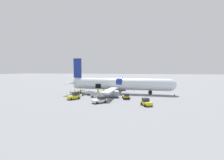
{
  "coord_description": "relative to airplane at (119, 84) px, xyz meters",
  "views": [
    {
      "loc": [
        10.43,
        -37.94,
        7.2
      ],
      "look_at": [
        0.72,
        5.46,
        4.28
      ],
      "focal_mm": 24.0,
      "sensor_mm": 36.0,
      "label": 1
    }
  ],
  "objects": [
    {
      "name": "ground_crew_loader_a",
      "position": [
        -3.81,
        -3.39,
        -1.89
      ],
      "size": [
        0.44,
        0.63,
        1.83
      ],
      "color": "black",
      "rests_on": "ground_plane"
    },
    {
      "name": "baggage_tug_mid",
      "position": [
        8.34,
        -14.61,
        -2.22
      ],
      "size": [
        2.51,
        2.75,
        1.51
      ],
      "color": "yellow",
      "rests_on": "ground_plane"
    },
    {
      "name": "ground_crew_driver",
      "position": [
        -11.37,
        -6.73,
        -1.94
      ],
      "size": [
        0.47,
        0.61,
        1.74
      ],
      "color": "black",
      "rests_on": "ground_plane"
    },
    {
      "name": "suitcase_on_tarmac_upright",
      "position": [
        -10.01,
        -6.98,
        -2.54
      ],
      "size": [
        0.48,
        0.39,
        0.72
      ],
      "color": "#721951",
      "rests_on": "ground_plane"
    },
    {
      "name": "safety_cone_tail",
      "position": [
        -15.49,
        -1.48,
        -2.52
      ],
      "size": [
        0.63,
        0.63,
        0.71
      ],
      "color": "black",
      "rests_on": "ground_plane"
    },
    {
      "name": "safety_cone_nose",
      "position": [
        16.13,
        -1.15,
        -2.54
      ],
      "size": [
        0.6,
        0.6,
        0.68
      ],
      "color": "black",
      "rests_on": "ground_plane"
    },
    {
      "name": "safety_cone_wingtip",
      "position": [
        0.64,
        -6.2,
        -2.58
      ],
      "size": [
        0.6,
        0.6,
        0.58
      ],
      "color": "black",
      "rests_on": "ground_plane"
    },
    {
      "name": "baggage_cart_loading",
      "position": [
        -7.89,
        -4.63,
        -2.35
      ],
      "size": [
        3.67,
        2.66,
        1.04
      ],
      "color": "#B7BABF",
      "rests_on": "ground_plane"
    },
    {
      "name": "baggage_tug_lead",
      "position": [
        -9.11,
        -11.58,
        -2.11
      ],
      "size": [
        2.86,
        3.32,
        1.74
      ],
      "color": "yellow",
      "rests_on": "ground_plane"
    },
    {
      "name": "baggage_tug_rear",
      "position": [
        -1.64,
        -14.13,
        -2.23
      ],
      "size": [
        3.24,
        3.4,
        1.42
      ],
      "color": "silver",
      "rests_on": "ground_plane"
    },
    {
      "name": "baggage_tug_spare",
      "position": [
        3.44,
        -8.38,
        -2.25
      ],
      "size": [
        2.31,
        2.9,
        1.4
      ],
      "color": "yellow",
      "rests_on": "ground_plane"
    },
    {
      "name": "suitcase_on_tarmac_spare",
      "position": [
        -8.94,
        -6.77,
        -2.52
      ],
      "size": [
        0.45,
        0.32,
        0.77
      ],
      "color": "#14472D",
      "rests_on": "ground_plane"
    },
    {
      "name": "ground_plane",
      "position": [
        -2.34,
        -7.53,
        -2.85
      ],
      "size": [
        500.0,
        500.0,
        0.0
      ],
      "primitive_type": "plane",
      "color": "gray"
    },
    {
      "name": "ground_crew_supervisor",
      "position": [
        -10.81,
        -5.79,
        -2.04
      ],
      "size": [
        0.44,
        0.54,
        1.54
      ],
      "color": "#1E2338",
      "rests_on": "ground_plane"
    },
    {
      "name": "safety_cone_engine_left",
      "position": [
        -1.45,
        -13.2,
        -2.53
      ],
      "size": [
        0.6,
        0.6,
        0.69
      ],
      "color": "black",
      "rests_on": "ground_plane"
    },
    {
      "name": "baggage_cart_queued",
      "position": [
        -4.84,
        -7.28,
        -2.39
      ],
      "size": [
        3.79,
        2.55,
        0.95
      ],
      "color": "#999BA0",
      "rests_on": "ground_plane"
    },
    {
      "name": "ground_crew_marshal",
      "position": [
        -5.65,
        -3.24,
        -1.93
      ],
      "size": [
        0.61,
        0.45,
        1.75
      ],
      "color": "#1E2338",
      "rests_on": "ground_plane"
    },
    {
      "name": "airplane",
      "position": [
        0.0,
        0.0,
        0.0
      ],
      "size": [
        33.25,
        26.73,
        11.04
      ],
      "color": "silver",
      "rests_on": "ground_plane"
    },
    {
      "name": "ground_crew_loader_b",
      "position": [
        -11.29,
        -3.08,
        -1.94
      ],
      "size": [
        0.53,
        0.58,
        1.73
      ],
      "color": "#1E2338",
      "rests_on": "ground_plane"
    },
    {
      "name": "ground_crew_helper",
      "position": [
        -5.12,
        -4.63,
        -2.02
      ],
      "size": [
        0.55,
        0.39,
        1.59
      ],
      "color": "#1E2338",
      "rests_on": "ground_plane"
    }
  ]
}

